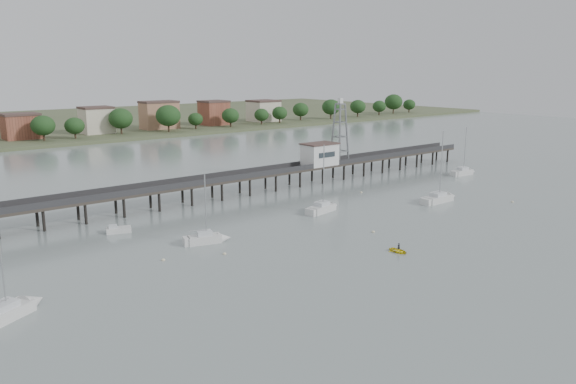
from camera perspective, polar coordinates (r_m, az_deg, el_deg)
name	(u,v)px	position (r m, az deg, el deg)	size (l,w,h in m)	color
ground_plane	(488,277)	(77.85, 19.62, -8.17)	(500.00, 500.00, 0.00)	gray
pier	(231,179)	(117.88, -5.82, 1.32)	(150.00, 5.00, 5.50)	#2D2823
pier_building	(320,154)	(132.52, 3.23, 3.86)	(8.40, 5.40, 5.30)	silver
lattice_tower	(340,133)	(136.36, 5.29, 5.95)	(3.20, 3.20, 15.50)	slate
sailboat_a	(15,309)	(69.60, -26.01, -10.66)	(8.82, 6.42, 14.29)	silver
sailboat_c	(326,208)	(106.54, 3.87, -1.59)	(8.42, 3.90, 13.42)	silver
sailboat_e	(466,172)	(149.59, 17.59, 1.95)	(7.88, 2.94, 12.78)	silver
sailboat_d	(443,198)	(118.48, 15.44, -0.58)	(9.30, 2.76, 15.24)	silver
sailboat_b	(210,239)	(88.01, -7.89, -4.71)	(7.07, 3.78, 11.36)	silver
white_tender	(118,230)	(96.50, -16.89, -3.71)	(4.25, 2.83, 1.53)	silver
yellow_dinghy	(398,252)	(84.57, 11.15, -6.02)	(2.16, 0.63, 3.02)	yellow
dinghy_occupant	(398,252)	(84.57, 11.15, -6.02)	(0.42, 1.16, 0.28)	black
mooring_buoys	(344,223)	(98.24, 5.68, -3.17)	(71.60, 25.92, 0.39)	beige
far_shore	(13,126)	(284.80, -26.17, 6.07)	(500.00, 170.00, 10.40)	#475133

